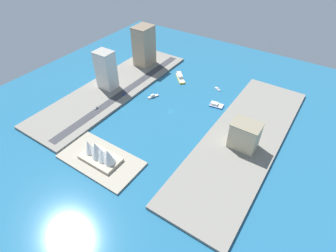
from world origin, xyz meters
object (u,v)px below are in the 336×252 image
opera_landmark (99,153)px  sedan_silver (97,108)px  catamaran_blue (216,105)px  traffic_light_waterfront (144,79)px  hotel_broad_white (106,70)px  hatchback_blue (124,94)px  sailboat_small_white (218,89)px  ferry_yellow_fast (180,77)px  yacht_sleek_gray (153,96)px  office_block_beige (245,135)px  apartment_midrise_tan (144,46)px

opera_landmark → sedan_silver: bearing=-42.3°
catamaran_blue → traffic_light_waterfront: traffic_light_waterfront is taller
catamaran_blue → hotel_broad_white: bearing=17.9°
hatchback_blue → hotel_broad_white: bearing=-6.0°
catamaran_blue → sailboat_small_white: bearing=-67.3°
ferry_yellow_fast → hotel_broad_white: size_ratio=0.51×
yacht_sleek_gray → hatchback_blue: bearing=32.0°
catamaran_blue → sailboat_small_white: 37.03m
office_block_beige → sedan_silver: (165.74, 35.75, -13.29)m
catamaran_blue → hatchback_blue: (105.15, 46.31, 2.28)m
ferry_yellow_fast → sedan_silver: (42.59, 117.40, 1.45)m
catamaran_blue → hotel_broad_white: (133.86, 43.27, 25.87)m
sailboat_small_white → ferry_yellow_fast: bearing=3.5°
ferry_yellow_fast → office_block_beige: office_block_beige is taller
ferry_yellow_fast → apartment_midrise_tan: (63.93, -3.89, 28.35)m
hotel_broad_white → traffic_light_waterfront: bearing=-131.9°
hotel_broad_white → opera_landmark: 129.42m
yacht_sleek_gray → hotel_broad_white: bearing=15.3°
office_block_beige → hatchback_blue: (158.51, -4.59, -13.29)m
hotel_broad_white → hatchback_blue: bearing=174.0°
hotel_broad_white → sedan_silver: hotel_broad_white is taller
hatchback_blue → traffic_light_waterfront: size_ratio=0.80×
yacht_sleek_gray → sedan_silver: (38.36, 59.78, 2.48)m
ferry_yellow_fast → traffic_light_waterfront: traffic_light_waterfront is taller
catamaran_blue → hatchback_blue: 114.91m
hotel_broad_white → hatchback_blue: (-28.72, 3.04, -23.59)m
hotel_broad_white → traffic_light_waterfront: size_ratio=7.52×
office_block_beige → sedan_silver: office_block_beige is taller
yacht_sleek_gray → ferry_yellow_fast: bearing=-94.2°
hatchback_blue → ferry_yellow_fast: bearing=-114.6°
hatchback_blue → traffic_light_waterfront: (-2.58, -37.99, 3.45)m
office_block_beige → sedan_silver: size_ratio=5.96×
catamaran_blue → apartment_midrise_tan: 141.19m
office_block_beige → traffic_light_waterfront: office_block_beige is taller
sailboat_small_white → yacht_sleek_gray: 85.41m
hotel_broad_white → office_block_beige: size_ratio=1.73×
sailboat_small_white → catamaran_blue: bearing=112.7°
hotel_broad_white → office_block_beige: 187.66m
sailboat_small_white → office_block_beige: 109.86m
office_block_beige → apartment_midrise_tan: (187.09, -85.55, 13.61)m
traffic_light_waterfront → sedan_silver: bearing=82.9°
ferry_yellow_fast → yacht_sleek_gray: bearing=85.8°
hatchback_blue → office_block_beige: bearing=178.3°
office_block_beige → opera_landmark: office_block_beige is taller
sailboat_small_white → opera_landmark: (37.46, 175.96, 9.12)m
sailboat_small_white → hotel_broad_white: hotel_broad_white is taller
sailboat_small_white → yacht_sleek_gray: size_ratio=0.82×
catamaran_blue → ferry_yellow_fast: size_ratio=0.72×
sailboat_small_white → sedan_silver: sailboat_small_white is taller
apartment_midrise_tan → yacht_sleek_gray: bearing=134.1°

